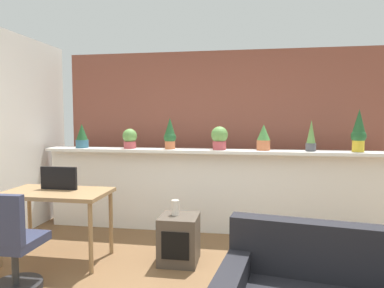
{
  "coord_description": "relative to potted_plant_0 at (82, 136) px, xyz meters",
  "views": [
    {
      "loc": [
        0.41,
        -2.44,
        1.53
      ],
      "look_at": [
        -0.19,
        1.27,
        1.23
      ],
      "focal_mm": 31.67,
      "sensor_mm": 36.0,
      "label": 1
    }
  ],
  "objects": [
    {
      "name": "divider_wall",
      "position": [
        1.85,
        0.06,
        -0.73
      ],
      "size": [
        4.6,
        0.16,
        1.07
      ],
      "primitive_type": "cube",
      "color": "white",
      "rests_on": "ground"
    },
    {
      "name": "plant_shelf",
      "position": [
        1.85,
        0.02,
        -0.18
      ],
      "size": [
        4.6,
        0.37,
        0.04
      ],
      "primitive_type": "cube",
      "color": "white",
      "rests_on": "divider_wall"
    },
    {
      "name": "brick_wall_behind",
      "position": [
        1.85,
        0.66,
        -0.02
      ],
      "size": [
        4.6,
        0.1,
        2.5
      ],
      "primitive_type": "cube",
      "color": "brown",
      "rests_on": "ground"
    },
    {
      "name": "potted_plant_0",
      "position": [
        0.0,
        0.0,
        0.0
      ],
      "size": [
        0.17,
        0.17,
        0.33
      ],
      "color": "#386B84",
      "rests_on": "plant_shelf"
    },
    {
      "name": "potted_plant_1",
      "position": [
        0.68,
        0.02,
        -0.02
      ],
      "size": [
        0.2,
        0.2,
        0.27
      ],
      "color": "#B7474C",
      "rests_on": "plant_shelf"
    },
    {
      "name": "potted_plant_2",
      "position": [
        1.24,
        0.03,
        0.04
      ],
      "size": [
        0.17,
        0.17,
        0.42
      ],
      "color": "#C66B42",
      "rests_on": "plant_shelf"
    },
    {
      "name": "potted_plant_3",
      "position": [
        1.9,
        0.04,
        0.0
      ],
      "size": [
        0.22,
        0.22,
        0.3
      ],
      "color": "#B7474C",
      "rests_on": "plant_shelf"
    },
    {
      "name": "potted_plant_4",
      "position": [
        2.47,
        0.05,
        0.0
      ],
      "size": [
        0.17,
        0.17,
        0.33
      ],
      "color": "#C66B42",
      "rests_on": "plant_shelf"
    },
    {
      "name": "potted_plant_5",
      "position": [
        3.05,
        0.01,
        0.02
      ],
      "size": [
        0.13,
        0.13,
        0.39
      ],
      "color": "#4C4C51",
      "rests_on": "plant_shelf"
    },
    {
      "name": "potted_plant_6",
      "position": [
        3.61,
        0.03,
        0.09
      ],
      "size": [
        0.18,
        0.18,
        0.52
      ],
      "color": "gold",
      "rests_on": "plant_shelf"
    },
    {
      "name": "desk",
      "position": [
        0.26,
        -1.11,
        -0.6
      ],
      "size": [
        1.1,
        0.6,
        0.75
      ],
      "color": "#99754C",
      "rests_on": "ground"
    },
    {
      "name": "tv_monitor",
      "position": [
        0.25,
        -1.03,
        -0.39
      ],
      "size": [
        0.41,
        0.04,
        0.25
      ],
      "primitive_type": "cube",
      "color": "black",
      "rests_on": "desk"
    },
    {
      "name": "office_chair",
      "position": [
        0.27,
        -1.85,
        -0.88
      ],
      "size": [
        0.44,
        0.45,
        0.91
      ],
      "color": "#262628",
      "rests_on": "ground"
    },
    {
      "name": "side_cube_shelf",
      "position": [
        1.56,
        -0.97,
        -1.02
      ],
      "size": [
        0.4,
        0.41,
        0.5
      ],
      "color": "#4C4238",
      "rests_on": "ground"
    },
    {
      "name": "vase_on_shelf",
      "position": [
        1.52,
        -0.94,
        -0.69
      ],
      "size": [
        0.08,
        0.08,
        0.16
      ],
      "primitive_type": "cylinder",
      "color": "silver",
      "rests_on": "side_cube_shelf"
    }
  ]
}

